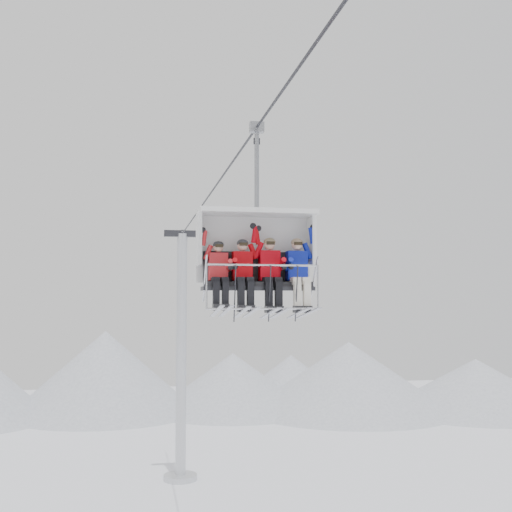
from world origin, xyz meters
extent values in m
cone|color=silver|center=(-5.00, 44.00, 3.50)|extent=(16.00, 16.00, 7.00)
cone|color=silver|center=(6.00, 43.00, 2.50)|extent=(14.00, 14.00, 5.00)
cone|color=silver|center=(16.00, 41.00, 3.00)|extent=(18.00, 18.00, 6.00)
cone|color=silver|center=(27.00, 39.00, 2.25)|extent=(16.00, 16.00, 4.50)
cone|color=silver|center=(12.00, 46.00, 2.25)|extent=(12.00, 12.00, 4.50)
cylinder|color=silver|center=(0.00, 22.00, 6.65)|extent=(0.56, 0.56, 13.30)
cylinder|color=silver|center=(0.00, 22.00, 0.15)|extent=(1.80, 1.80, 0.30)
cube|color=#2B2C30|center=(0.00, 22.00, 13.30)|extent=(2.00, 0.35, 0.35)
cylinder|color=#2B2C30|center=(0.00, 0.00, 13.30)|extent=(0.06, 50.00, 0.06)
cube|color=black|center=(0.00, -0.18, 9.95)|extent=(2.22, 0.55, 0.10)
cube|color=black|center=(0.00, 0.08, 10.32)|extent=(2.22, 0.10, 0.65)
cube|color=#2B2C30|center=(0.00, -0.18, 9.86)|extent=(2.32, 0.60, 0.08)
cube|color=silver|center=(0.00, 0.30, 10.73)|extent=(2.47, 0.10, 1.47)
cube|color=silver|center=(0.00, -0.10, 11.46)|extent=(2.47, 0.90, 0.10)
cylinder|color=#BDBDC1|center=(0.00, -0.73, 10.32)|extent=(2.26, 0.04, 0.04)
cylinder|color=#BDBDC1|center=(0.00, -0.80, 9.45)|extent=(2.26, 0.04, 0.04)
cylinder|color=gray|center=(0.00, -0.08, 12.38)|extent=(0.10, 0.10, 1.84)
cube|color=gray|center=(0.00, -0.08, 13.30)|extent=(0.30, 0.18, 0.22)
cube|color=red|center=(-0.83, -0.14, 10.31)|extent=(0.38, 0.26, 0.57)
sphere|color=tan|center=(-0.83, -0.18, 10.71)|extent=(0.21, 0.21, 0.21)
cube|color=black|center=(-0.92, -0.58, 9.77)|extent=(0.13, 0.15, 0.46)
cube|color=black|center=(-0.73, -0.58, 9.77)|extent=(0.13, 0.15, 0.46)
cube|color=#B6B8C0|center=(-0.92, -0.68, 9.40)|extent=(0.09, 1.69, 0.26)
cube|color=#B6B8C0|center=(-0.73, -0.68, 9.40)|extent=(0.09, 1.69, 0.26)
cube|color=#BA050C|center=(-0.32, -0.14, 10.33)|extent=(0.41, 0.27, 0.60)
sphere|color=tan|center=(-0.32, -0.18, 10.75)|extent=(0.22, 0.22, 0.22)
cube|color=black|center=(-0.42, -0.58, 9.76)|extent=(0.14, 0.15, 0.48)
cube|color=black|center=(-0.22, -0.58, 9.76)|extent=(0.14, 0.15, 0.48)
cube|color=#B6B8C0|center=(-0.42, -0.68, 9.38)|extent=(0.09, 1.69, 0.26)
cube|color=#B6B8C0|center=(-0.22, -0.68, 9.38)|extent=(0.09, 1.69, 0.26)
cube|color=#C20410|center=(0.26, -0.14, 10.34)|extent=(0.42, 0.28, 0.63)
sphere|color=tan|center=(0.26, -0.18, 10.79)|extent=(0.23, 0.23, 0.23)
cube|color=black|center=(0.15, -0.58, 9.75)|extent=(0.14, 0.15, 0.50)
cube|color=black|center=(0.36, -0.58, 9.75)|extent=(0.14, 0.15, 0.50)
cube|color=#B6B8C0|center=(0.15, -0.68, 9.36)|extent=(0.10, 1.69, 0.26)
cube|color=#B6B8C0|center=(0.36, -0.68, 9.36)|extent=(0.10, 1.69, 0.26)
cube|color=#0F1EA2|center=(0.85, -0.14, 10.34)|extent=(0.42, 0.28, 0.63)
sphere|color=tan|center=(0.85, -0.18, 10.79)|extent=(0.23, 0.23, 0.23)
cube|color=silver|center=(0.75, -0.58, 9.75)|extent=(0.14, 0.15, 0.50)
cube|color=silver|center=(0.95, -0.58, 9.75)|extent=(0.14, 0.15, 0.50)
cube|color=#B6B8C0|center=(0.75, -0.68, 9.36)|extent=(0.10, 1.69, 0.26)
cube|color=#B6B8C0|center=(0.95, -0.68, 9.36)|extent=(0.10, 1.69, 0.26)
camera|label=1|loc=(-2.50, -13.28, 9.61)|focal=45.00mm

